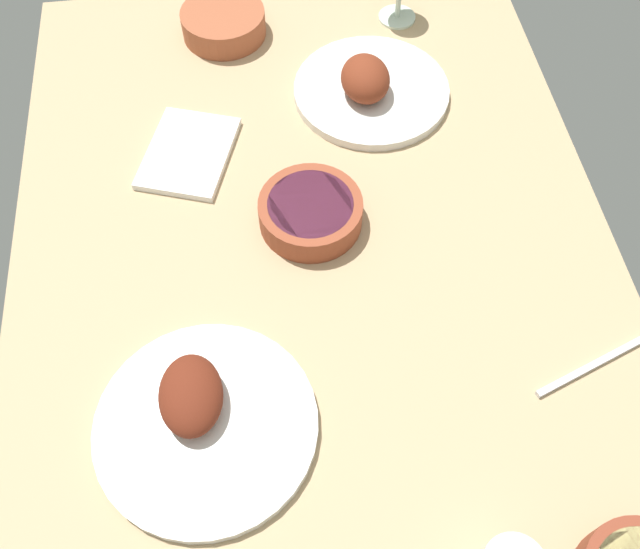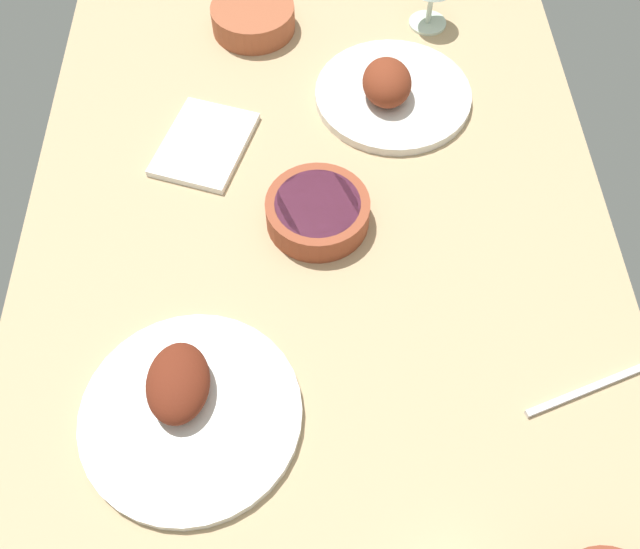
{
  "view_description": "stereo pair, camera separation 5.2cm",
  "coord_description": "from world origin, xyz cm",
  "px_view_note": "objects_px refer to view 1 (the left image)",
  "views": [
    {
      "loc": [
        -53.05,
        6.91,
        90.41
      ],
      "look_at": [
        0.0,
        0.0,
        6.0
      ],
      "focal_mm": 39.41,
      "sensor_mm": 36.0,
      "label": 1
    },
    {
      "loc": [
        -53.47,
        1.73,
        90.41
      ],
      "look_at": [
        0.0,
        0.0,
        6.0
      ],
      "focal_mm": 39.41,
      "sensor_mm": 36.0,
      "label": 2
    }
  ],
  "objects_px": {
    "folded_napkin": "(189,153)",
    "plate_far_side": "(369,87)",
    "bowl_cream": "(223,22)",
    "plate_center_main": "(202,418)",
    "fork_loose": "(594,365)",
    "bowl_onions": "(311,211)"
  },
  "relations": [
    {
      "from": "folded_napkin",
      "to": "plate_far_side",
      "type": "bearing_deg",
      "value": -72.61
    },
    {
      "from": "folded_napkin",
      "to": "bowl_cream",
      "type": "bearing_deg",
      "value": -14.36
    },
    {
      "from": "plate_center_main",
      "to": "fork_loose",
      "type": "relative_size",
      "value": 1.52
    },
    {
      "from": "plate_center_main",
      "to": "bowl_onions",
      "type": "distance_m",
      "value": 0.35
    },
    {
      "from": "plate_far_side",
      "to": "bowl_onions",
      "type": "height_order",
      "value": "plate_far_side"
    },
    {
      "from": "folded_napkin",
      "to": "bowl_onions",
      "type": "bearing_deg",
      "value": -131.15
    },
    {
      "from": "plate_far_side",
      "to": "folded_napkin",
      "type": "xyz_separation_m",
      "value": [
        -0.1,
        0.31,
        -0.01
      ]
    },
    {
      "from": "plate_far_side",
      "to": "bowl_cream",
      "type": "height_order",
      "value": "plate_far_side"
    },
    {
      "from": "bowl_cream",
      "to": "folded_napkin",
      "type": "distance_m",
      "value": 0.3
    },
    {
      "from": "plate_center_main",
      "to": "plate_far_side",
      "type": "relative_size",
      "value": 1.06
    },
    {
      "from": "bowl_onions",
      "to": "folded_napkin",
      "type": "height_order",
      "value": "bowl_onions"
    },
    {
      "from": "bowl_cream",
      "to": "fork_loose",
      "type": "height_order",
      "value": "bowl_cream"
    },
    {
      "from": "bowl_onions",
      "to": "folded_napkin",
      "type": "xyz_separation_m",
      "value": [
        0.16,
        0.18,
        -0.02
      ]
    },
    {
      "from": "bowl_cream",
      "to": "fork_loose",
      "type": "bearing_deg",
      "value": -148.59
    },
    {
      "from": "plate_far_side",
      "to": "folded_napkin",
      "type": "height_order",
      "value": "plate_far_side"
    },
    {
      "from": "bowl_onions",
      "to": "fork_loose",
      "type": "bearing_deg",
      "value": -129.84
    },
    {
      "from": "bowl_onions",
      "to": "bowl_cream",
      "type": "distance_m",
      "value": 0.47
    },
    {
      "from": "folded_napkin",
      "to": "fork_loose",
      "type": "bearing_deg",
      "value": -130.29
    },
    {
      "from": "plate_center_main",
      "to": "fork_loose",
      "type": "bearing_deg",
      "value": -88.69
    },
    {
      "from": "plate_center_main",
      "to": "folded_napkin",
      "type": "height_order",
      "value": "plate_center_main"
    },
    {
      "from": "bowl_onions",
      "to": "bowl_cream",
      "type": "height_order",
      "value": "bowl_cream"
    },
    {
      "from": "plate_center_main",
      "to": "fork_loose",
      "type": "distance_m",
      "value": 0.52
    }
  ]
}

